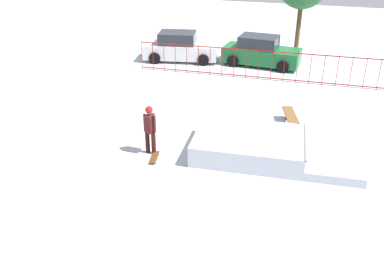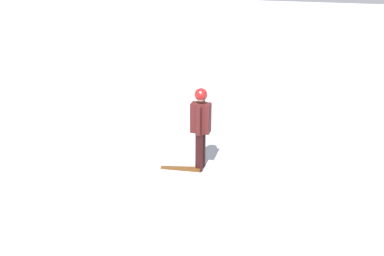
# 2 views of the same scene
# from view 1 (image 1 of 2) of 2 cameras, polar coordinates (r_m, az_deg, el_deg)

# --- Properties ---
(ground_plane) EXTENTS (60.00, 60.00, 0.00)m
(ground_plane) POSITION_cam_1_polar(r_m,az_deg,el_deg) (14.72, 5.80, -2.48)
(ground_plane) COLOR #B2B7C1
(skate_ramp) EXTENTS (5.56, 2.95, 0.74)m
(skate_ramp) POSITION_cam_1_polar(r_m,az_deg,el_deg) (14.10, 9.71, -2.64)
(skate_ramp) COLOR silver
(skate_ramp) RESTS_ON ground
(skater) EXTENTS (0.44, 0.39, 1.73)m
(skater) POSITION_cam_1_polar(r_m,az_deg,el_deg) (13.82, -5.79, 0.23)
(skater) COLOR black
(skater) RESTS_ON ground
(skateboard) EXTENTS (0.37, 0.82, 0.09)m
(skateboard) POSITION_cam_1_polar(r_m,az_deg,el_deg) (13.88, -5.13, -3.98)
(skateboard) COLOR #593314
(skateboard) RESTS_ON ground
(perimeter_fence) EXTENTS (13.02, 0.36, 1.50)m
(perimeter_fence) POSITION_cam_1_polar(r_m,az_deg,el_deg) (21.09, 9.94, 8.51)
(perimeter_fence) COLOR maroon
(perimeter_fence) RESTS_ON ground
(park_bench) EXTENTS (0.80, 1.65, 0.48)m
(park_bench) POSITION_cam_1_polar(r_m,az_deg,el_deg) (16.40, 13.27, 1.44)
(park_bench) COLOR brown
(park_bench) RESTS_ON ground
(parked_car_white) EXTENTS (4.33, 2.46, 1.60)m
(parked_car_white) POSITION_cam_1_polar(r_m,az_deg,el_deg) (23.99, -1.63, 10.92)
(parked_car_white) COLOR white
(parked_car_white) RESTS_ON ground
(parked_car_green) EXTENTS (4.24, 2.22, 1.60)m
(parked_car_green) POSITION_cam_1_polar(r_m,az_deg,el_deg) (23.39, 9.38, 10.19)
(parked_car_green) COLOR #196B33
(parked_car_green) RESTS_ON ground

